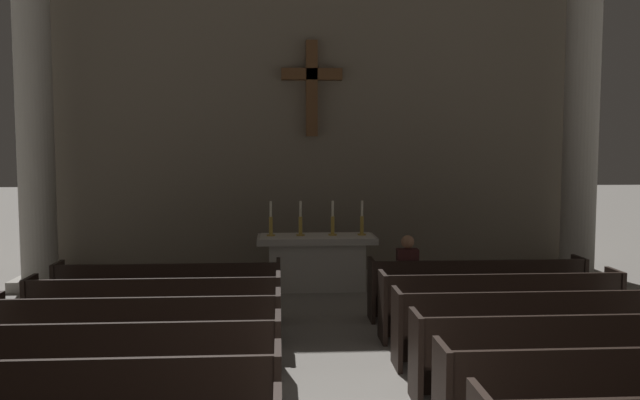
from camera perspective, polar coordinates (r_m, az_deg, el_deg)
The scene contains 18 objects.
pew_left_row_3 at distance 6.95m, azimuth -17.71°, elevation -13.70°, with size 3.32×0.50×0.95m.
pew_left_row_4 at distance 7.94m, azimuth -15.82°, elevation -11.33°, with size 3.32×0.50×0.95m.
pew_left_row_5 at distance 8.94m, azimuth -14.37°, elevation -9.48°, with size 3.32×0.50×0.95m.
pew_left_row_6 at distance 9.96m, azimuth -13.22°, elevation -8.01°, with size 3.32×0.50×0.95m.
pew_right_row_2 at distance 6.50m, azimuth 25.37°, elevation -15.23°, with size 3.32×0.50×0.95m.
pew_right_row_3 at distance 7.40m, azimuth 21.29°, elevation -12.66°, with size 3.32×0.50×0.95m.
pew_right_row_4 at distance 8.34m, azimuth 18.16°, elevation -10.62°, with size 3.32×0.50×0.95m.
pew_right_row_5 at distance 9.30m, azimuth 15.70°, elevation -8.97°, with size 3.32×0.50×0.95m.
pew_right_row_6 at distance 10.28m, azimuth 13.72°, elevation -7.62°, with size 3.32×0.50×0.95m.
column_left_third at distance 13.06m, azimuth -23.93°, elevation 5.12°, with size 0.99×0.99×5.84m.
column_right_third at distance 13.60m, azimuth 22.11°, elevation 5.14°, with size 0.99×0.99×5.84m.
altar at distance 12.06m, azimuth -0.31°, elevation -5.40°, with size 2.20×0.90×1.01m.
candlestick_outer_left at distance 11.94m, azimuth -4.38°, elevation -2.21°, with size 0.16×0.16×0.65m.
candlestick_inner_left at distance 11.95m, azimuth -1.74°, elevation -2.20°, with size 0.16×0.16×0.65m.
candlestick_inner_right at distance 11.98m, azimuth 1.13°, elevation -2.18°, with size 0.16×0.16×0.65m.
candlestick_outer_right at distance 12.04m, azimuth 3.74°, elevation -2.15°, with size 0.16×0.16×0.65m.
apse_with_cross at distance 13.89m, azimuth -0.79°, elevation 8.32°, with size 11.45×0.49×7.05m.
lone_worshipper at distance 10.01m, azimuth 7.65°, elevation -6.61°, with size 0.32×0.43×1.32m.
Camera 1 is at (-0.69, -4.31, 2.64)m, focal length 36.09 mm.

